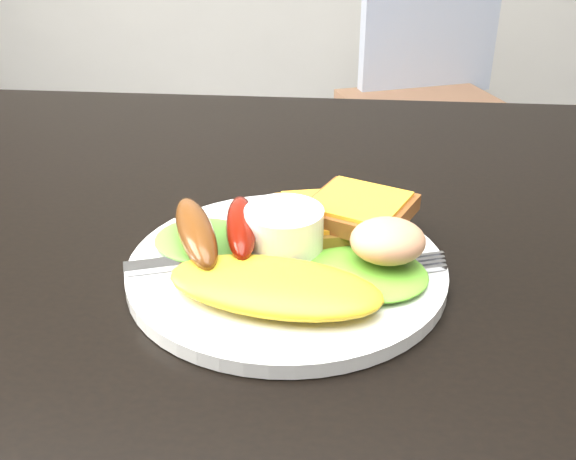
{
  "coord_description": "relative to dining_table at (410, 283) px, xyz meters",
  "views": [
    {
      "loc": [
        -0.05,
        -0.44,
        1.01
      ],
      "look_at": [
        -0.09,
        -0.02,
        0.78
      ],
      "focal_mm": 42.0,
      "sensor_mm": 36.0,
      "label": 1
    }
  ],
  "objects": [
    {
      "name": "fork",
      "position": [
        -0.12,
        -0.03,
        0.03
      ],
      "size": [
        0.17,
        0.07,
        0.0
      ],
      "primitive_type": "cube",
      "rotation": [
        0.0,
        0.0,
        0.33
      ],
      "color": "#ADAFB7",
      "rests_on": "plate"
    },
    {
      "name": "sausage_b",
      "position": [
        -0.13,
        -0.02,
        0.05
      ],
      "size": [
        0.04,
        0.09,
        0.02
      ],
      "primitive_type": "ellipsoid",
      "rotation": [
        0.0,
        0.0,
        0.17
      ],
      "color": "#700F05",
      "rests_on": "lettuce_left"
    },
    {
      "name": "potato_salad",
      "position": [
        -0.02,
        -0.03,
        0.06
      ],
      "size": [
        0.06,
        0.06,
        0.03
      ],
      "primitive_type": "ellipsoid",
      "rotation": [
        0.0,
        0.0,
        0.3
      ],
      "color": "#D6B78E",
      "rests_on": "lettuce_right"
    },
    {
      "name": "ramekin",
      "position": [
        -0.09,
        -0.02,
        0.05
      ],
      "size": [
        0.07,
        0.07,
        0.03
      ],
      "primitive_type": "cylinder",
      "rotation": [
        0.0,
        0.0,
        0.32
      ],
      "color": "white",
      "rests_on": "plate"
    },
    {
      "name": "omelette",
      "position": [
        -0.1,
        -0.08,
        0.04
      ],
      "size": [
        0.15,
        0.09,
        0.02
      ],
      "primitive_type": "ellipsoid",
      "rotation": [
        0.0,
        0.0,
        -0.17
      ],
      "color": "yellow",
      "rests_on": "plate"
    },
    {
      "name": "lettuce_right",
      "position": [
        -0.03,
        -0.04,
        0.04
      ],
      "size": [
        0.11,
        0.1,
        0.01
      ],
      "primitive_type": "ellipsoid",
      "rotation": [
        0.0,
        0.0,
        -0.42
      ],
      "color": "#4FA220",
      "rests_on": "plate"
    },
    {
      "name": "toast_b",
      "position": [
        -0.04,
        0.02,
        0.05
      ],
      "size": [
        0.1,
        0.1,
        0.01
      ],
      "primitive_type": "cube",
      "rotation": [
        0.0,
        0.0,
        -0.42
      ],
      "color": "brown",
      "rests_on": "toast_a"
    },
    {
      "name": "plate",
      "position": [
        -0.09,
        -0.03,
        0.03
      ],
      "size": [
        0.23,
        0.23,
        0.01
      ],
      "primitive_type": "cylinder",
      "color": "white",
      "rests_on": "dining_table"
    },
    {
      "name": "sausage_a",
      "position": [
        -0.16,
        -0.03,
        0.05
      ],
      "size": [
        0.06,
        0.1,
        0.03
      ],
      "primitive_type": "ellipsoid",
      "rotation": [
        0.0,
        0.0,
        0.38
      ],
      "color": "brown",
      "rests_on": "lettuce_left"
    },
    {
      "name": "dining_chair",
      "position": [
        0.16,
        1.27,
        -0.28
      ],
      "size": [
        0.5,
        0.5,
        0.05
      ],
      "primitive_type": "cube",
      "rotation": [
        0.0,
        0.0,
        0.37
      ],
      "color": "#A37150",
      "rests_on": "ground"
    },
    {
      "name": "lettuce_left",
      "position": [
        -0.15,
        -0.01,
        0.04
      ],
      "size": [
        0.1,
        0.09,
        0.01
      ],
      "primitive_type": "ellipsoid",
      "rotation": [
        0.0,
        0.0,
        -0.39
      ],
      "color": "#3B892E",
      "rests_on": "plate"
    },
    {
      "name": "person",
      "position": [
        0.12,
        0.51,
        -0.0
      ],
      "size": [
        0.6,
        0.49,
        1.46
      ],
      "primitive_type": "imported",
      "rotation": [
        0.0,
        0.0,
        3.44
      ],
      "color": "navy",
      "rests_on": "ground"
    },
    {
      "name": "dining_table",
      "position": [
        0.0,
        0.0,
        0.0
      ],
      "size": [
        1.2,
        0.8,
        0.04
      ],
      "primitive_type": "cube",
      "color": "black",
      "rests_on": "ground"
    },
    {
      "name": "toast_a",
      "position": [
        -0.06,
        0.03,
        0.04
      ],
      "size": [
        0.1,
        0.1,
        0.01
      ],
      "primitive_type": "cube",
      "rotation": [
        0.0,
        0.0,
        0.23
      ],
      "color": "brown",
      "rests_on": "plate"
    }
  ]
}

